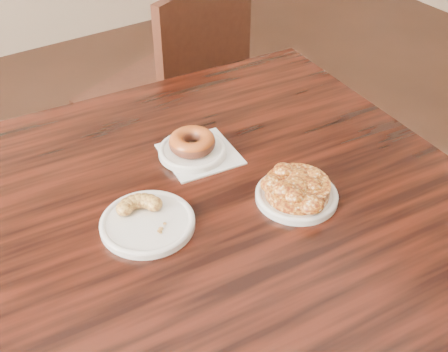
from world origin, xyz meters
TOP-DOWN VIEW (x-y plane):
  - cafe_table at (-0.28, 0.02)m, footprint 1.06×1.06m
  - chair_far at (0.04, 0.89)m, footprint 0.64×0.64m
  - napkin at (-0.24, 0.17)m, footprint 0.17×0.17m
  - plate_donut at (-0.25, 0.18)m, footprint 0.15×0.15m
  - plate_cruller at (-0.43, 0.03)m, footprint 0.17×0.17m
  - plate_fritter at (-0.15, -0.06)m, footprint 0.16×0.16m
  - glazed_donut at (-0.25, 0.18)m, footprint 0.10×0.10m
  - apple_fritter at (-0.15, -0.06)m, footprint 0.17×0.17m
  - cruller_fragment at (-0.43, 0.03)m, footprint 0.10×0.10m

SIDE VIEW (x-z plane):
  - cafe_table at x=-0.28m, z-range 0.00..0.75m
  - chair_far at x=0.04m, z-range 0.00..0.90m
  - napkin at x=-0.24m, z-range 0.75..0.75m
  - plate_cruller at x=-0.43m, z-range 0.75..0.76m
  - plate_fritter at x=-0.15m, z-range 0.75..0.76m
  - plate_donut at x=-0.25m, z-range 0.75..0.77m
  - cruller_fragment at x=-0.43m, z-range 0.76..0.79m
  - apple_fritter at x=-0.15m, z-range 0.76..0.80m
  - glazed_donut at x=-0.25m, z-range 0.77..0.80m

